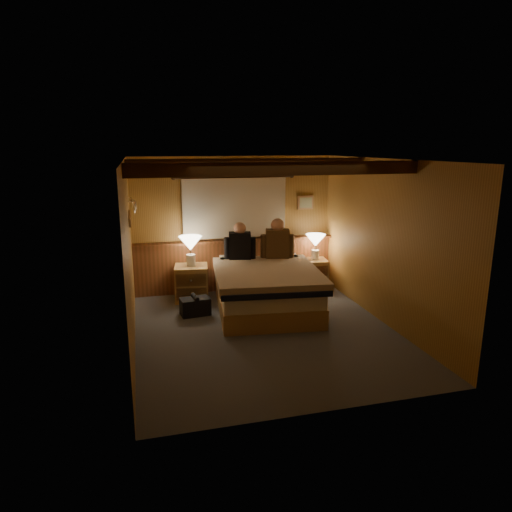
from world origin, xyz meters
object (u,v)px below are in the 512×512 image
object	(u,v)px
bed	(266,288)
nightstand_right	(313,274)
nightstand_left	(192,283)
lamp_right	(316,242)
person_left	(240,244)
duffel_bag	(195,306)
person_right	(277,242)
lamp_left	(190,245)

from	to	relation	value
bed	nightstand_right	world-z (taller)	bed
nightstand_left	lamp_right	xyz separation A→B (m)	(2.29, 0.13, 0.57)
bed	lamp_right	distance (m)	1.59
person_left	lamp_right	bearing A→B (deg)	20.02
bed	duffel_bag	distance (m)	1.15
person_left	person_right	world-z (taller)	person_right
nightstand_right	duffel_bag	bearing A→B (deg)	-151.52
lamp_left	person_left	distance (m)	0.83
lamp_left	person_right	size ratio (longest dim) A/B	0.72
bed	nightstand_left	distance (m)	1.35
person_left	bed	bearing A→B (deg)	-57.74
person_left	duffel_bag	xyz separation A→B (m)	(-0.86, -0.63, -0.81)
nightstand_right	person_left	size ratio (longest dim) A/B	0.83
nightstand_left	person_right	size ratio (longest dim) A/B	0.86
person_left	nightstand_left	bearing A→B (deg)	-174.59
lamp_right	person_left	world-z (taller)	person_left
bed	person_right	bearing A→B (deg)	65.24
nightstand_right	lamp_left	world-z (taller)	lamp_left
bed	nightstand_right	bearing A→B (deg)	44.65
nightstand_right	lamp_right	xyz separation A→B (m)	(0.03, 0.00, 0.60)
nightstand_right	lamp_left	xyz separation A→B (m)	(-2.25, -0.12, 0.69)
nightstand_left	duffel_bag	distance (m)	0.74
bed	lamp_left	xyz separation A→B (m)	(-1.09, 0.80, 0.59)
lamp_right	duffel_bag	world-z (taller)	lamp_right
person_right	duffel_bag	distance (m)	1.81
nightstand_right	lamp_right	distance (m)	0.60
nightstand_right	duffel_bag	xyz separation A→B (m)	(-2.29, -0.85, -0.13)
nightstand_left	nightstand_right	world-z (taller)	nightstand_left
lamp_left	duffel_bag	distance (m)	1.10
nightstand_left	duffel_bag	world-z (taller)	nightstand_left
lamp_left	person_left	size ratio (longest dim) A/B	0.77
nightstand_left	nightstand_right	xyz separation A→B (m)	(2.26, 0.13, -0.03)
bed	lamp_right	size ratio (longest dim) A/B	4.71
nightstand_left	person_right	bearing A→B (deg)	1.63
lamp_left	lamp_right	size ratio (longest dim) A/B	1.08
nightstand_right	person_right	xyz separation A→B (m)	(-0.79, -0.29, 0.71)
nightstand_right	duffel_bag	distance (m)	2.45
nightstand_left	lamp_right	bearing A→B (deg)	11.18
person_left	lamp_left	bearing A→B (deg)	-175.46
lamp_left	lamp_right	world-z (taller)	lamp_left
person_right	duffel_bag	world-z (taller)	person_right
nightstand_right	person_left	distance (m)	1.60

